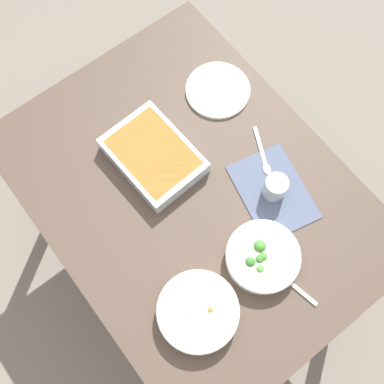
{
  "coord_description": "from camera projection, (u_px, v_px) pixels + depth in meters",
  "views": [
    {
      "loc": [
        -0.4,
        0.31,
        2.16
      ],
      "look_at": [
        0.0,
        0.0,
        0.74
      ],
      "focal_mm": 44.57,
      "sensor_mm": 36.0,
      "label": 1
    }
  ],
  "objects": [
    {
      "name": "side_plate",
      "position": [
        218.0,
        90.0,
        1.62
      ],
      "size": [
        0.22,
        0.22,
        0.01
      ],
      "primitive_type": "cylinder",
      "color": "white",
      "rests_on": "dining_table"
    },
    {
      "name": "dining_table",
      "position": [
        192.0,
        201.0,
        1.59
      ],
      "size": [
        1.2,
        0.9,
        0.74
      ],
      "color": "#4C3D33",
      "rests_on": "ground_plane"
    },
    {
      "name": "spoon_spare",
      "position": [
        263.0,
        157.0,
        1.54
      ],
      "size": [
        0.17,
        0.09,
        0.01
      ],
      "color": "silver",
      "rests_on": "dining_table"
    },
    {
      "name": "baking_dish",
      "position": [
        153.0,
        155.0,
        1.51
      ],
      "size": [
        0.31,
        0.24,
        0.06
      ],
      "color": "silver",
      "rests_on": "dining_table"
    },
    {
      "name": "placemat",
      "position": [
        273.0,
        192.0,
        1.5
      ],
      "size": [
        0.32,
        0.26,
        0.0
      ],
      "primitive_type": "cube",
      "rotation": [
        0.0,
        0.0,
        -0.22
      ],
      "color": "#4C5670",
      "rests_on": "dining_table"
    },
    {
      "name": "ground_plane",
      "position": [
        192.0,
        245.0,
        2.2
      ],
      "size": [
        6.0,
        6.0,
        0.0
      ],
      "primitive_type": "plane",
      "color": "slate"
    },
    {
      "name": "stew_bowl",
      "position": [
        198.0,
        312.0,
        1.35
      ],
      "size": [
        0.24,
        0.24,
        0.06
      ],
      "color": "silver",
      "rests_on": "dining_table"
    },
    {
      "name": "spoon_by_stew",
      "position": [
        204.0,
        299.0,
        1.39
      ],
      "size": [
        0.09,
        0.17,
        0.01
      ],
      "color": "silver",
      "rests_on": "dining_table"
    },
    {
      "name": "spoon_by_broccoli",
      "position": [
        286.0,
        279.0,
        1.41
      ],
      "size": [
        0.18,
        0.05,
        0.01
      ],
      "color": "silver",
      "rests_on": "dining_table"
    },
    {
      "name": "drink_cup",
      "position": [
        275.0,
        188.0,
        1.47
      ],
      "size": [
        0.07,
        0.07,
        0.08
      ],
      "color": "#B2BCC6",
      "rests_on": "dining_table"
    },
    {
      "name": "broccoli_bowl",
      "position": [
        262.0,
        257.0,
        1.41
      ],
      "size": [
        0.22,
        0.22,
        0.07
      ],
      "color": "silver",
      "rests_on": "dining_table"
    }
  ]
}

